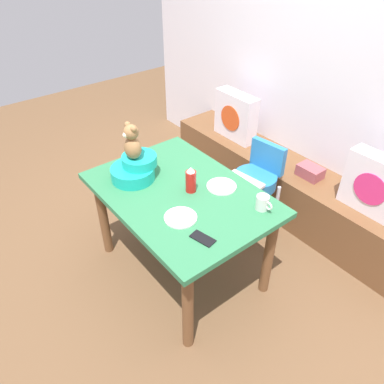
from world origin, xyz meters
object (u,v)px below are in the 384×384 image
at_px(dining_table, 180,204).
at_px(infant_seat_teal, 135,169).
at_px(cell_phone, 203,239).
at_px(pillow_floral_right, 375,186).
at_px(ketchup_bottle, 191,180).
at_px(coffee_mug, 263,203).
at_px(teddy_bear, 132,142).
at_px(dinner_plate_near, 222,186).
at_px(dinner_plate_far, 181,218).
at_px(book_stack, 310,172).
at_px(highchair, 256,178).
at_px(pillow_floral_left, 236,116).

relative_size(dining_table, infant_seat_teal, 3.75).
bearing_deg(cell_phone, pillow_floral_right, -25.08).
distance_m(ketchup_bottle, coffee_mug, 0.48).
xyz_separation_m(pillow_floral_right, coffee_mug, (-0.27, -0.88, 0.11)).
relative_size(teddy_bear, dinner_plate_near, 1.25).
xyz_separation_m(ketchup_bottle, cell_phone, (0.40, -0.23, -0.08)).
height_order(pillow_floral_right, dinner_plate_far, pillow_floral_right).
bearing_deg(dining_table, cell_phone, -21.04).
bearing_deg(book_stack, ketchup_bottle, -97.81).
bearing_deg(coffee_mug, book_stack, 106.56).
xyz_separation_m(pillow_floral_right, highchair, (-0.73, -0.42, -0.16)).
height_order(ketchup_bottle, coffee_mug, ketchup_bottle).
relative_size(dining_table, coffee_mug, 10.31).
height_order(dinner_plate_near, cell_phone, dinner_plate_near).
relative_size(dinner_plate_near, dinner_plate_far, 1.00).
height_order(dining_table, dinner_plate_far, dinner_plate_far).
distance_m(highchair, dinner_plate_near, 0.57).
bearing_deg(dinner_plate_far, pillow_floral_right, 68.95).
relative_size(pillow_floral_left, coffee_mug, 3.67).
relative_size(pillow_floral_right, highchair, 0.56).
xyz_separation_m(book_stack, highchair, (-0.19, -0.44, 0.01)).
xyz_separation_m(pillow_floral_left, ketchup_bottle, (0.73, -1.11, 0.15)).
relative_size(infant_seat_teal, teddy_bear, 1.32).
bearing_deg(cell_phone, dinner_plate_near, 23.51).
height_order(pillow_floral_right, infant_seat_teal, same).
distance_m(infant_seat_teal, cell_phone, 0.76).
distance_m(pillow_floral_left, infant_seat_teal, 1.37).
relative_size(book_stack, ketchup_bottle, 1.08).
distance_m(highchair, coffee_mug, 0.70).
bearing_deg(teddy_bear, cell_phone, -1.89).
xyz_separation_m(infant_seat_teal, dinner_plate_near, (0.45, 0.39, -0.07)).
bearing_deg(dinner_plate_near, dinner_plate_far, -78.05).
distance_m(pillow_floral_left, coffee_mug, 1.45).
distance_m(book_stack, teddy_bear, 1.52).
bearing_deg(pillow_floral_right, dinner_plate_near, -123.01).
relative_size(pillow_floral_right, dinner_plate_near, 2.20).
relative_size(pillow_floral_left, pillow_floral_right, 1.00).
relative_size(coffee_mug, cell_phone, 0.83).
xyz_separation_m(pillow_floral_left, teddy_bear, (0.37, -1.31, 0.34)).
relative_size(pillow_floral_left, dining_table, 0.36).
distance_m(pillow_floral_right, infant_seat_teal, 1.68).
height_order(book_stack, highchair, highchair).
distance_m(dining_table, ketchup_bottle, 0.21).
bearing_deg(teddy_bear, pillow_floral_left, 105.66).
height_order(book_stack, ketchup_bottle, ketchup_bottle).
bearing_deg(pillow_floral_left, dinner_plate_near, -48.24).
height_order(book_stack, dinner_plate_far, dinner_plate_far).
relative_size(teddy_bear, cell_phone, 1.74).
bearing_deg(dinner_plate_near, coffee_mug, 7.65).
bearing_deg(book_stack, cell_phone, -79.71).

